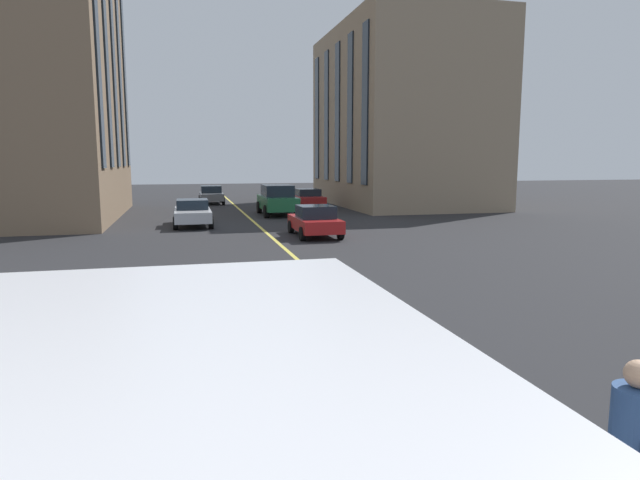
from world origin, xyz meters
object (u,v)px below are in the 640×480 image
Objects in this scene: car_green_trailing at (277,200)px; car_red_parked_a at (307,198)px; car_grey_parked_b at (211,195)px; pedestrian_near at (632,463)px; car_red_near at (315,221)px; car_silver_mid at (193,212)px.

car_green_trailing reaches higher than car_red_parked_a.
pedestrian_near reaches higher than car_grey_parked_b.
car_red_parked_a is at bearing -8.22° from pedestrian_near.
car_red_near is at bearing -169.93° from car_grey_parked_b.
car_green_trailing reaches higher than car_grey_parked_b.
car_red_near is at bearing -179.83° from car_green_trailing.
car_silver_mid is at bearing 173.45° from car_grey_parked_b.
car_red_parked_a is (14.79, -2.95, 0.00)m from car_red_near.
car_grey_parked_b reaches higher than car_red_parked_a.
car_grey_parked_b is 2.17× the size of pedestrian_near.
pedestrian_near reaches higher than car_silver_mid.
car_red_parked_a is 2.45× the size of pedestrian_near.
car_red_near is 1.00× the size of car_grey_parked_b.
car_green_trailing reaches higher than car_silver_mid.
car_red_near is at bearing -5.95° from pedestrian_near.
car_green_trailing is 10.78m from car_grey_parked_b.
car_silver_mid is (-9.34, 8.22, 0.00)m from car_red_parked_a.
car_grey_parked_b is at bearing 10.07° from car_red_near.
car_green_trailing is 30.38m from pedestrian_near.
pedestrian_near is (-30.31, 2.09, -0.06)m from car_green_trailing.
pedestrian_near is (-20.35, 2.12, 0.20)m from car_red_near.
car_green_trailing is at bearing 148.25° from car_red_parked_a.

